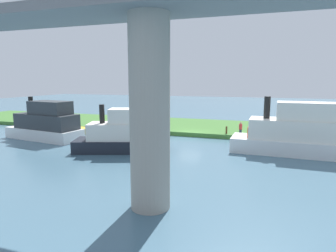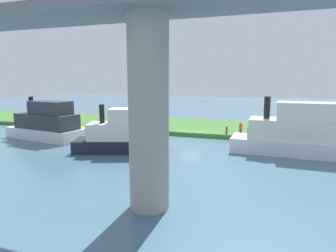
% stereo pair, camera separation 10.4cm
% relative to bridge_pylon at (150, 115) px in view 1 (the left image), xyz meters
% --- Properties ---
extents(ground_plane, '(160.00, 160.00, 0.00)m').
position_rel_bridge_pylon_xyz_m(ground_plane, '(2.76, -18.87, -4.88)').
color(ground_plane, '#476B7F').
extents(grassy_bank, '(80.00, 12.00, 0.50)m').
position_rel_bridge_pylon_xyz_m(grassy_bank, '(2.76, -24.87, -4.63)').
color(grassy_bank, '#427533').
rests_on(grassy_bank, ground).
extents(bridge_pylon, '(2.04, 2.04, 9.76)m').
position_rel_bridge_pylon_xyz_m(bridge_pylon, '(0.00, 0.00, 0.00)').
color(bridge_pylon, '#9E998E').
rests_on(bridge_pylon, ground).
extents(bridge_span, '(59.85, 4.30, 3.25)m').
position_rel_bridge_pylon_xyz_m(bridge_span, '(-0.00, -0.02, 5.38)').
color(bridge_span, slate).
rests_on(bridge_span, bridge_pylon).
extents(person_on_bank, '(0.48, 0.48, 1.39)m').
position_rel_bridge_pylon_xyz_m(person_on_bank, '(-2.90, -19.89, -3.68)').
color(person_on_bank, '#2D334C').
rests_on(person_on_bank, grassy_bank).
extents(mooring_post, '(0.20, 0.20, 0.83)m').
position_rel_bridge_pylon_xyz_m(mooring_post, '(-1.36, -19.70, -3.97)').
color(mooring_post, brown).
rests_on(mooring_post, grassy_bank).
extents(riverboat_paddlewheel, '(9.00, 5.47, 4.36)m').
position_rel_bridge_pylon_xyz_m(riverboat_paddlewheel, '(6.82, -10.37, -3.27)').
color(riverboat_paddlewheel, '#1E232D').
rests_on(riverboat_paddlewheel, ground).
extents(pontoon_yellow, '(10.09, 3.62, 5.11)m').
position_rel_bridge_pylon_xyz_m(pontoon_yellow, '(-7.95, -14.32, -2.99)').
color(pontoon_yellow, white).
rests_on(pontoon_yellow, ground).
extents(motorboat_red, '(5.15, 3.01, 1.62)m').
position_rel_bridge_pylon_xyz_m(motorboat_red, '(9.50, -17.25, -4.30)').
color(motorboat_red, white).
rests_on(motorboat_red, ground).
extents(skiff_small, '(4.50, 2.20, 1.44)m').
position_rel_bridge_pylon_xyz_m(skiff_small, '(17.47, -17.18, -4.37)').
color(skiff_small, gold).
rests_on(skiff_small, ground).
extents(houseboat_blue, '(9.55, 4.36, 4.70)m').
position_rel_bridge_pylon_xyz_m(houseboat_blue, '(17.67, -12.49, -3.14)').
color(houseboat_blue, white).
rests_on(houseboat_blue, ground).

